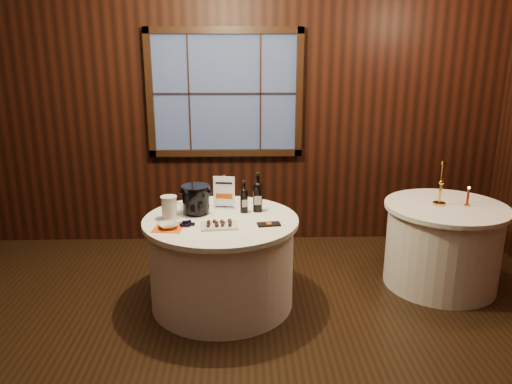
{
  "coord_description": "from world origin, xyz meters",
  "views": [
    {
      "loc": [
        0.19,
        -2.88,
        2.14
      ],
      "look_at": [
        0.29,
        0.9,
        1.02
      ],
      "focal_mm": 35.0,
      "sensor_mm": 36.0,
      "label": 1
    }
  ],
  "objects_px": {
    "port_bottle_right": "(258,195)",
    "chocolate_box": "(269,224)",
    "ice_bucket": "(196,199)",
    "cracker_bowl": "(168,225)",
    "side_table": "(442,245)",
    "brass_candlestick": "(441,189)",
    "grape_bunch": "(187,224)",
    "main_table": "(222,261)",
    "port_bottle_left": "(244,199)",
    "glass_pitcher": "(169,207)",
    "chocolate_plate": "(219,225)",
    "sign_stand": "(224,197)",
    "red_candle": "(468,198)"
  },
  "relations": [
    {
      "from": "port_bottle_right",
      "to": "chocolate_box",
      "type": "height_order",
      "value": "port_bottle_right"
    },
    {
      "from": "ice_bucket",
      "to": "cracker_bowl",
      "type": "relative_size",
      "value": 1.64
    },
    {
      "from": "side_table",
      "to": "brass_candlestick",
      "type": "relative_size",
      "value": 2.68
    },
    {
      "from": "grape_bunch",
      "to": "cracker_bowl",
      "type": "relative_size",
      "value": 1.26
    },
    {
      "from": "brass_candlestick",
      "to": "side_table",
      "type": "bearing_deg",
      "value": -11.62
    },
    {
      "from": "grape_bunch",
      "to": "ice_bucket",
      "type": "bearing_deg",
      "value": 81.4
    },
    {
      "from": "main_table",
      "to": "port_bottle_left",
      "type": "bearing_deg",
      "value": 37.85
    },
    {
      "from": "main_table",
      "to": "grape_bunch",
      "type": "height_order",
      "value": "grape_bunch"
    },
    {
      "from": "brass_candlestick",
      "to": "grape_bunch",
      "type": "bearing_deg",
      "value": -167.23
    },
    {
      "from": "ice_bucket",
      "to": "glass_pitcher",
      "type": "relative_size",
      "value": 1.28
    },
    {
      "from": "glass_pitcher",
      "to": "port_bottle_left",
      "type": "bearing_deg",
      "value": 19.18
    },
    {
      "from": "chocolate_box",
      "to": "main_table",
      "type": "bearing_deg",
      "value": 147.78
    },
    {
      "from": "chocolate_plate",
      "to": "grape_bunch",
      "type": "relative_size",
      "value": 1.62
    },
    {
      "from": "sign_stand",
      "to": "port_bottle_right",
      "type": "distance_m",
      "value": 0.3
    },
    {
      "from": "main_table",
      "to": "red_candle",
      "type": "bearing_deg",
      "value": 7.06
    },
    {
      "from": "port_bottle_left",
      "to": "glass_pitcher",
      "type": "height_order",
      "value": "port_bottle_left"
    },
    {
      "from": "sign_stand",
      "to": "grape_bunch",
      "type": "distance_m",
      "value": 0.53
    },
    {
      "from": "chocolate_plate",
      "to": "grape_bunch",
      "type": "xyz_separation_m",
      "value": [
        -0.25,
        0.01,
        0.0
      ]
    },
    {
      "from": "sign_stand",
      "to": "chocolate_plate",
      "type": "height_order",
      "value": "sign_stand"
    },
    {
      "from": "port_bottle_left",
      "to": "port_bottle_right",
      "type": "xyz_separation_m",
      "value": [
        0.12,
        0.02,
        0.03
      ]
    },
    {
      "from": "port_bottle_right",
      "to": "ice_bucket",
      "type": "xyz_separation_m",
      "value": [
        -0.52,
        -0.05,
        -0.02
      ]
    },
    {
      "from": "main_table",
      "to": "port_bottle_left",
      "type": "xyz_separation_m",
      "value": [
        0.19,
        0.15,
        0.5
      ]
    },
    {
      "from": "ice_bucket",
      "to": "chocolate_plate",
      "type": "distance_m",
      "value": 0.4
    },
    {
      "from": "main_table",
      "to": "chocolate_plate",
      "type": "bearing_deg",
      "value": -91.19
    },
    {
      "from": "side_table",
      "to": "glass_pitcher",
      "type": "distance_m",
      "value": 2.48
    },
    {
      "from": "brass_candlestick",
      "to": "sign_stand",
      "type": "bearing_deg",
      "value": -178.5
    },
    {
      "from": "side_table",
      "to": "ice_bucket",
      "type": "height_order",
      "value": "ice_bucket"
    },
    {
      "from": "side_table",
      "to": "ice_bucket",
      "type": "xyz_separation_m",
      "value": [
        -2.21,
        -0.18,
        0.51
      ]
    },
    {
      "from": "grape_bunch",
      "to": "brass_candlestick",
      "type": "bearing_deg",
      "value": 12.77
    },
    {
      "from": "main_table",
      "to": "chocolate_plate",
      "type": "xyz_separation_m",
      "value": [
        -0.0,
        -0.2,
        0.4
      ]
    },
    {
      "from": "grape_bunch",
      "to": "red_candle",
      "type": "height_order",
      "value": "red_candle"
    },
    {
      "from": "port_bottle_left",
      "to": "brass_candlestick",
      "type": "bearing_deg",
      "value": -7.74
    },
    {
      "from": "port_bottle_left",
      "to": "red_candle",
      "type": "distance_m",
      "value": 1.98
    },
    {
      "from": "ice_bucket",
      "to": "red_candle",
      "type": "xyz_separation_m",
      "value": [
        2.38,
        0.14,
        -0.06
      ]
    },
    {
      "from": "grape_bunch",
      "to": "side_table",
      "type": "bearing_deg",
      "value": 12.08
    },
    {
      "from": "port_bottle_left",
      "to": "cracker_bowl",
      "type": "distance_m",
      "value": 0.7
    },
    {
      "from": "port_bottle_left",
      "to": "grape_bunch",
      "type": "height_order",
      "value": "port_bottle_left"
    },
    {
      "from": "chocolate_plate",
      "to": "glass_pitcher",
      "type": "height_order",
      "value": "glass_pitcher"
    },
    {
      "from": "chocolate_box",
      "to": "glass_pitcher",
      "type": "xyz_separation_m",
      "value": [
        -0.8,
        0.18,
        0.09
      ]
    },
    {
      "from": "port_bottle_left",
      "to": "grape_bunch",
      "type": "relative_size",
      "value": 1.47
    },
    {
      "from": "chocolate_box",
      "to": "grape_bunch",
      "type": "relative_size",
      "value": 0.96
    },
    {
      "from": "brass_candlestick",
      "to": "port_bottle_right",
      "type": "bearing_deg",
      "value": -175.1
    },
    {
      "from": "glass_pitcher",
      "to": "cracker_bowl",
      "type": "height_order",
      "value": "glass_pitcher"
    },
    {
      "from": "port_bottle_left",
      "to": "brass_candlestick",
      "type": "height_order",
      "value": "brass_candlestick"
    },
    {
      "from": "side_table",
      "to": "sign_stand",
      "type": "relative_size",
      "value": 3.61
    },
    {
      "from": "glass_pitcher",
      "to": "chocolate_plate",
      "type": "bearing_deg",
      "value": -20.09
    },
    {
      "from": "side_table",
      "to": "red_candle",
      "type": "bearing_deg",
      "value": -10.91
    },
    {
      "from": "ice_bucket",
      "to": "chocolate_plate",
      "type": "height_order",
      "value": "ice_bucket"
    },
    {
      "from": "sign_stand",
      "to": "chocolate_plate",
      "type": "bearing_deg",
      "value": -84.65
    },
    {
      "from": "main_table",
      "to": "side_table",
      "type": "xyz_separation_m",
      "value": [
        2.0,
        0.3,
        0.0
      ]
    }
  ]
}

